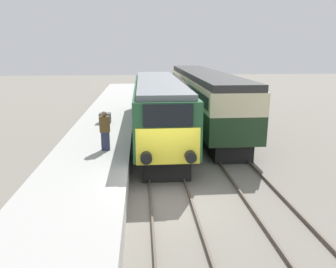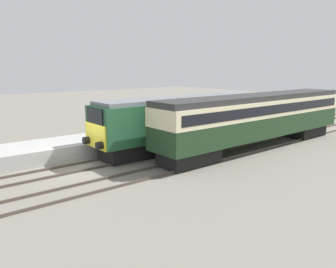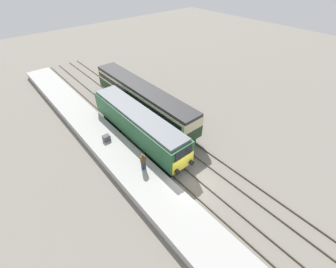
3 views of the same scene
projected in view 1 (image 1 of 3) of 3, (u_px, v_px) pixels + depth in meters
ground_plane at (171, 203)px, 11.72m from camera, size 120.00×120.00×0.00m
platform_left at (102, 136)px, 19.06m from camera, size 3.50×50.00×0.92m
rails_near_track at (162, 157)px, 16.53m from camera, size 1.51×60.00×0.14m
rails_far_track at (228, 155)px, 16.79m from camera, size 1.50×60.00×0.14m
locomotive at (158, 107)px, 19.12m from camera, size 2.70×14.16×3.65m
passenger_carriage at (203, 93)px, 23.19m from camera, size 2.75×17.55×3.81m
person_on_platform at (105, 131)px, 14.58m from camera, size 0.44×0.26×1.78m
luggage_crate at (105, 118)px, 20.19m from camera, size 0.70×0.56×0.60m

